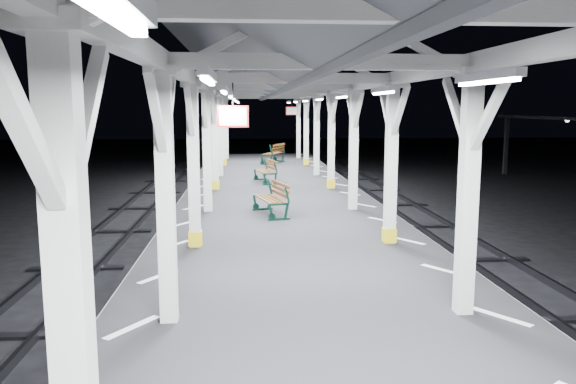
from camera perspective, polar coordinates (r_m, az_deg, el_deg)
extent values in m
plane|color=black|center=(10.02, 1.57, -13.75)|extent=(120.00, 120.00, 0.00)
cube|color=black|center=(9.84, 1.58, -11.06)|extent=(6.00, 50.00, 1.00)
cube|color=silver|center=(9.75, -13.04, -8.36)|extent=(1.00, 48.00, 0.01)
cube|color=silver|center=(10.22, 15.51, -7.65)|extent=(1.00, 48.00, 0.01)
cube|color=#2D2D33|center=(10.53, -23.97, -12.91)|extent=(0.08, 60.00, 0.16)
cube|color=black|center=(10.74, -26.79, -12.96)|extent=(2.20, 0.22, 0.06)
cube|color=#2D2D33|center=(11.32, 25.08, -11.47)|extent=(0.08, 60.00, 0.16)
cube|color=silver|center=(3.59, -21.19, -11.69)|extent=(0.22, 0.22, 3.20)
cube|color=silver|center=(3.41, -22.75, 15.58)|extent=(0.40, 0.40, 0.12)
cube|color=silver|center=(3.90, -19.79, 7.24)|extent=(0.10, 0.99, 0.99)
cube|color=silver|center=(2.86, -25.61, 6.60)|extent=(0.10, 0.99, 0.99)
cube|color=silver|center=(7.39, -12.31, -1.02)|extent=(0.22, 0.22, 3.20)
cube|color=silver|center=(7.30, -12.73, 11.93)|extent=(0.40, 0.40, 0.12)
cube|color=silver|center=(7.83, -12.03, 7.98)|extent=(0.10, 0.99, 0.99)
cube|color=silver|center=(6.74, -13.26, 7.87)|extent=(0.10, 0.99, 0.99)
cube|color=silver|center=(11.33, -9.56, 2.35)|extent=(0.22, 0.22, 3.20)
cube|color=silver|center=(11.27, -9.77, 10.76)|extent=(0.40, 0.40, 0.12)
cube|color=yellow|center=(11.57, -9.39, -4.66)|extent=(0.26, 0.26, 0.30)
cube|color=silver|center=(11.81, -9.46, 8.19)|extent=(0.10, 0.99, 0.99)
cube|color=silver|center=(10.72, -9.98, 8.15)|extent=(0.10, 0.99, 0.99)
cube|color=silver|center=(15.30, -8.23, 3.97)|extent=(0.22, 0.22, 3.20)
cube|color=silver|center=(15.26, -8.37, 10.19)|extent=(0.40, 0.40, 0.12)
cube|color=silver|center=(15.80, -8.19, 8.29)|extent=(0.10, 0.99, 0.99)
cube|color=silver|center=(14.70, -8.47, 8.27)|extent=(0.10, 0.99, 0.99)
cube|color=silver|center=(19.28, -7.45, 4.92)|extent=(0.22, 0.22, 3.20)
cube|color=silver|center=(19.25, -7.55, 9.86)|extent=(0.40, 0.40, 0.12)
cube|color=yellow|center=(19.42, -7.37, 0.74)|extent=(0.26, 0.26, 0.30)
cube|color=silver|center=(19.79, -7.43, 8.35)|extent=(0.10, 0.99, 0.99)
cube|color=silver|center=(18.69, -7.61, 8.33)|extent=(0.10, 0.99, 0.99)
cube|color=silver|center=(23.27, -6.93, 5.55)|extent=(0.22, 0.22, 3.20)
cube|color=silver|center=(23.24, -7.01, 9.64)|extent=(0.40, 0.40, 0.12)
cube|color=silver|center=(23.79, -6.93, 8.38)|extent=(0.10, 0.99, 0.99)
cube|color=silver|center=(22.69, -7.05, 8.38)|extent=(0.10, 0.99, 0.99)
cube|color=silver|center=(27.26, -6.57, 5.99)|extent=(0.22, 0.22, 3.20)
cube|color=silver|center=(27.24, -6.63, 9.48)|extent=(0.40, 0.40, 0.12)
cube|color=yellow|center=(27.36, -6.52, 3.02)|extent=(0.26, 0.26, 0.30)
cube|color=silver|center=(27.79, -6.57, 8.41)|extent=(0.10, 0.99, 0.99)
cube|color=silver|center=(26.69, -6.65, 8.40)|extent=(0.10, 0.99, 0.99)
cube|color=silver|center=(31.26, -6.30, 6.32)|extent=(0.22, 0.22, 3.20)
cube|color=silver|center=(31.24, -6.35, 9.36)|extent=(0.40, 0.40, 0.12)
cube|color=silver|center=(31.78, -6.30, 8.43)|extent=(0.10, 0.99, 0.99)
cube|color=silver|center=(30.68, -6.36, 8.42)|extent=(0.10, 0.99, 0.99)
cube|color=silver|center=(7.90, 17.80, -0.62)|extent=(0.22, 0.22, 3.20)
cube|color=silver|center=(7.82, 18.36, 11.48)|extent=(0.40, 0.40, 0.12)
cube|color=silver|center=(8.32, 16.73, 7.83)|extent=(0.10, 0.99, 0.99)
cube|color=silver|center=(7.30, 19.84, 7.63)|extent=(0.10, 0.99, 0.99)
cube|color=silver|center=(11.67, 10.42, 2.50)|extent=(0.22, 0.22, 3.20)
cube|color=silver|center=(11.61, 10.65, 10.67)|extent=(0.40, 0.40, 0.12)
cube|color=yellow|center=(11.90, 10.24, -4.31)|extent=(0.26, 0.26, 0.30)
cube|color=silver|center=(12.14, 9.91, 8.19)|extent=(0.10, 0.99, 0.99)
cube|color=silver|center=(11.07, 11.31, 8.12)|extent=(0.10, 0.99, 0.99)
cube|color=silver|center=(15.55, 6.68, 4.07)|extent=(0.22, 0.22, 3.20)
cube|color=silver|center=(15.51, 6.78, 10.20)|extent=(0.40, 0.40, 0.12)
cube|color=silver|center=(16.04, 6.37, 8.33)|extent=(0.10, 0.99, 0.99)
cube|color=silver|center=(14.96, 7.16, 8.30)|extent=(0.10, 0.99, 0.99)
cube|color=silver|center=(19.48, 4.43, 5.01)|extent=(0.22, 0.22, 3.20)
cube|color=silver|center=(19.45, 4.48, 9.89)|extent=(0.40, 0.40, 0.12)
cube|color=yellow|center=(19.62, 4.38, 0.86)|extent=(0.26, 0.26, 0.30)
cube|color=silver|center=(19.99, 4.22, 8.40)|extent=(0.10, 0.99, 0.99)
cube|color=silver|center=(18.90, 4.72, 8.38)|extent=(0.10, 0.99, 0.99)
cube|color=silver|center=(23.44, 2.93, 5.62)|extent=(0.22, 0.22, 3.20)
cube|color=silver|center=(23.41, 2.96, 9.68)|extent=(0.40, 0.40, 0.12)
cube|color=silver|center=(23.95, 2.78, 8.44)|extent=(0.10, 0.99, 0.99)
cube|color=silver|center=(22.86, 3.13, 8.43)|extent=(0.10, 0.99, 0.99)
cube|color=silver|center=(27.40, 1.87, 6.05)|extent=(0.22, 0.22, 3.20)
cube|color=silver|center=(27.38, 1.88, 9.53)|extent=(0.40, 0.40, 0.12)
cube|color=yellow|center=(27.50, 1.85, 3.10)|extent=(0.26, 0.26, 0.30)
cube|color=silver|center=(27.92, 1.75, 8.46)|extent=(0.10, 0.99, 0.99)
cube|color=silver|center=(26.83, 2.01, 8.46)|extent=(0.10, 0.99, 0.99)
cube|color=silver|center=(31.38, 1.07, 6.38)|extent=(0.22, 0.22, 3.20)
cube|color=silver|center=(31.36, 1.08, 9.41)|extent=(0.40, 0.40, 0.12)
cube|color=silver|center=(31.91, 0.98, 8.48)|extent=(0.10, 0.99, 0.99)
cube|color=silver|center=(30.81, 1.17, 8.48)|extent=(0.10, 0.99, 0.99)
cube|color=silver|center=(9.29, -10.95, 11.97)|extent=(0.18, 48.00, 0.24)
cube|color=silver|center=(9.70, 13.77, 11.73)|extent=(0.18, 48.00, 0.24)
cube|color=silver|center=(3.41, 12.93, 18.05)|extent=(4.20, 0.14, 0.20)
cube|color=silver|center=(7.30, 3.38, 13.07)|extent=(4.20, 0.14, 0.20)
cube|color=silver|center=(11.27, 0.59, 11.50)|extent=(4.20, 0.14, 0.20)
cube|color=silver|center=(15.26, -0.73, 10.73)|extent=(4.20, 0.14, 0.20)
cube|color=silver|center=(19.25, -1.50, 10.29)|extent=(4.20, 0.14, 0.20)
cube|color=silver|center=(23.24, -2.01, 9.99)|extent=(4.20, 0.14, 0.20)
cube|color=silver|center=(27.24, -2.36, 9.78)|extent=(4.20, 0.14, 0.20)
cube|color=silver|center=(31.24, -2.63, 9.63)|extent=(4.20, 0.14, 0.20)
cube|color=silver|center=(9.39, 1.71, 17.73)|extent=(0.16, 48.00, 0.20)
cube|color=#4D5054|center=(9.29, -6.60, 15.41)|extent=(2.80, 49.00, 1.45)
cube|color=#4D5054|center=(9.56, 9.76, 15.15)|extent=(2.80, 49.00, 1.45)
cube|color=silver|center=(5.23, -8.12, 11.71)|extent=(0.10, 1.35, 0.08)
cube|color=white|center=(5.23, -8.11, 11.16)|extent=(0.05, 1.25, 0.05)
cube|color=silver|center=(9.23, -6.51, 10.35)|extent=(0.10, 1.35, 0.08)
cube|color=white|center=(9.23, -6.51, 10.04)|extent=(0.05, 1.25, 0.05)
cube|color=silver|center=(13.22, -5.88, 9.81)|extent=(0.10, 1.35, 0.08)
cube|color=white|center=(13.22, -5.87, 9.59)|extent=(0.05, 1.25, 0.05)
cube|color=silver|center=(17.22, -5.54, 9.52)|extent=(0.10, 1.35, 0.08)
cube|color=white|center=(17.22, -5.54, 9.35)|extent=(0.05, 1.25, 0.05)
cube|color=silver|center=(21.22, -5.33, 9.34)|extent=(0.10, 1.35, 0.08)
cube|color=white|center=(21.22, -5.33, 9.20)|extent=(0.05, 1.25, 0.05)
cube|color=silver|center=(25.22, -5.19, 9.21)|extent=(0.10, 1.35, 0.08)
cube|color=white|center=(25.22, -5.19, 9.10)|extent=(0.05, 1.25, 0.05)
cube|color=silver|center=(29.22, -5.08, 9.12)|extent=(0.10, 1.35, 0.08)
cube|color=white|center=(29.22, -5.08, 9.03)|extent=(0.05, 1.25, 0.05)
cube|color=silver|center=(5.70, 19.52, 11.05)|extent=(0.10, 1.35, 0.08)
cube|color=white|center=(5.70, 19.50, 10.55)|extent=(0.05, 1.25, 0.05)
cube|color=silver|center=(9.50, 9.63, 10.23)|extent=(0.10, 1.35, 0.08)
cube|color=white|center=(9.50, 9.62, 9.93)|extent=(0.05, 1.25, 0.05)
cube|color=silver|center=(13.41, 5.46, 9.80)|extent=(0.10, 1.35, 0.08)
cube|color=white|center=(13.41, 5.46, 9.58)|extent=(0.05, 1.25, 0.05)
cube|color=silver|center=(17.37, 3.19, 9.54)|extent=(0.10, 1.35, 0.08)
cube|color=white|center=(17.37, 3.19, 9.37)|extent=(0.05, 1.25, 0.05)
cube|color=silver|center=(21.34, 1.76, 9.37)|extent=(0.10, 1.35, 0.08)
cube|color=white|center=(21.34, 1.76, 9.23)|extent=(0.05, 1.25, 0.05)
cube|color=silver|center=(25.32, 0.78, 9.25)|extent=(0.10, 1.35, 0.08)
cube|color=white|center=(25.32, 0.78, 9.13)|extent=(0.05, 1.25, 0.05)
cube|color=silver|center=(29.31, 0.07, 9.16)|extent=(0.10, 1.35, 0.08)
cube|color=white|center=(29.31, 0.07, 9.06)|extent=(0.05, 1.25, 0.05)
cylinder|color=black|center=(9.16, -5.63, 9.87)|extent=(0.02, 0.02, 0.36)
cube|color=red|center=(9.16, -5.59, 7.65)|extent=(0.50, 0.03, 0.35)
cube|color=white|center=(9.16, -5.59, 7.65)|extent=(0.44, 0.04, 0.29)
cylinder|color=black|center=(23.94, 0.39, 9.09)|extent=(0.02, 0.02, 0.36)
cube|color=red|center=(23.94, 0.39, 8.24)|extent=(0.50, 0.03, 0.35)
cube|color=white|center=(23.94, 0.39, 8.24)|extent=(0.44, 0.05, 0.29)
cube|color=black|center=(34.69, 21.27, 4.44)|extent=(0.20, 0.20, 3.30)
sphere|color=silver|center=(29.33, 26.50, 6.54)|extent=(0.20, 0.20, 0.20)
sphere|color=silver|center=(34.63, 21.41, 7.03)|extent=(0.20, 0.20, 0.20)
cube|color=#0B2E24|center=(14.08, -0.91, -2.80)|extent=(0.57, 0.19, 0.06)
cube|color=#0B2E24|center=(13.98, -1.73, -2.08)|extent=(0.15, 0.08, 0.44)
cube|color=#0B2E24|center=(14.10, -0.17, -1.99)|extent=(0.14, 0.08, 0.44)
cube|color=#0B2E24|center=(14.04, -0.10, -0.30)|extent=(0.16, 0.08, 0.42)
cube|color=#0B2E24|center=(15.52, -2.60, -1.74)|extent=(0.57, 0.19, 0.06)
cube|color=#0B2E24|center=(15.43, -3.35, -1.09)|extent=(0.15, 0.08, 0.44)
cube|color=#0B2E24|center=(15.54, -1.92, -1.01)|extent=(0.14, 0.08, 0.44)
cube|color=#0B2E24|center=(15.48, -1.86, 0.53)|extent=(0.16, 0.08, 0.42)
cube|color=brown|center=(14.67, -2.51, -0.75)|extent=(0.43, 1.43, 0.03)
cube|color=brown|center=(14.71, -2.05, -0.73)|extent=(0.43, 1.43, 0.03)
cube|color=brown|center=(14.74, -1.59, -0.70)|extent=(0.43, 1.43, 0.03)
cube|color=brown|center=(14.78, -1.13, -0.68)|extent=(0.43, 1.43, 0.03)
cube|color=brown|center=(14.78, -0.88, -0.15)|extent=(0.40, 1.42, 0.09)
cube|color=brown|center=(14.77, -0.81, 0.33)|extent=(0.40, 1.42, 0.09)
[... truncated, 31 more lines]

